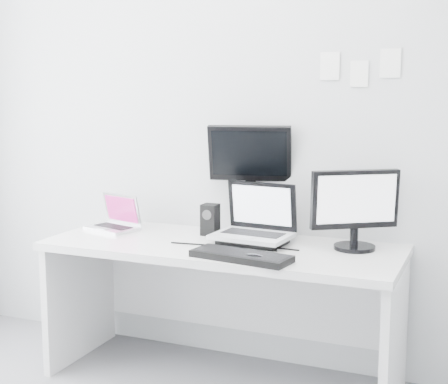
{
  "coord_description": "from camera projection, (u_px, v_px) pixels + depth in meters",
  "views": [
    {
      "loc": [
        1.25,
        -1.73,
        1.5
      ],
      "look_at": [
        0.02,
        1.23,
        1.0
      ],
      "focal_mm": 52.56,
      "sensor_mm": 36.0,
      "label": 1
    }
  ],
  "objects": [
    {
      "name": "samsung_monitor",
      "position": [
        356.0,
        209.0,
        3.17
      ],
      "size": [
        0.48,
        0.41,
        0.4
      ],
      "primitive_type": "cube",
      "rotation": [
        0.0,
        0.0,
        0.6
      ],
      "color": "black",
      "rests_on": "desk"
    },
    {
      "name": "wall_note_2",
      "position": [
        390.0,
        63.0,
        3.2
      ],
      "size": [
        0.1,
        0.0,
        0.14
      ],
      "primitive_type": "cube",
      "color": "white",
      "rests_on": "back_wall"
    },
    {
      "name": "wall_note_0",
      "position": [
        330.0,
        66.0,
        3.32
      ],
      "size": [
        0.1,
        0.0,
        0.14
      ],
      "primitive_type": "cube",
      "color": "white",
      "rests_on": "back_wall"
    },
    {
      "name": "wall_note_1",
      "position": [
        359.0,
        74.0,
        3.27
      ],
      "size": [
        0.09,
        0.0,
        0.13
      ],
      "primitive_type": "cube",
      "color": "white",
      "rests_on": "back_wall"
    },
    {
      "name": "desk",
      "position": [
        222.0,
        313.0,
        3.37
      ],
      "size": [
        1.8,
        0.7,
        0.73
      ],
      "primitive_type": "cube",
      "color": "silver",
      "rests_on": "ground"
    },
    {
      "name": "macbook",
      "position": [
        111.0,
        212.0,
        3.63
      ],
      "size": [
        0.32,
        0.27,
        0.21
      ],
      "primitive_type": "cube",
      "rotation": [
        0.0,
        0.0,
        -0.29
      ],
      "color": "silver",
      "rests_on": "desk"
    },
    {
      "name": "rear_monitor",
      "position": [
        250.0,
        178.0,
        3.53
      ],
      "size": [
        0.47,
        0.25,
        0.6
      ],
      "primitive_type": "cube",
      "rotation": [
        0.0,
        0.0,
        0.21
      ],
      "color": "black",
      "rests_on": "desk"
    },
    {
      "name": "dell_laptop",
      "position": [
        252.0,
        214.0,
        3.28
      ],
      "size": [
        0.4,
        0.32,
        0.31
      ],
      "primitive_type": "cube",
      "rotation": [
        0.0,
        0.0,
        -0.09
      ],
      "color": "silver",
      "rests_on": "desk"
    },
    {
      "name": "back_wall",
      "position": [
        247.0,
        118.0,
        3.54
      ],
      "size": [
        3.6,
        0.0,
        3.6
      ],
      "primitive_type": "plane",
      "rotation": [
        1.57,
        0.0,
        0.0
      ],
      "color": "#B7B9BC",
      "rests_on": "ground"
    },
    {
      "name": "speaker",
      "position": [
        210.0,
        220.0,
        3.5
      ],
      "size": [
        0.08,
        0.08,
        0.17
      ],
      "primitive_type": "cube",
      "rotation": [
        0.0,
        0.0,
        0.01
      ],
      "color": "black",
      "rests_on": "desk"
    },
    {
      "name": "mouse",
      "position": [
        254.0,
        258.0,
        2.95
      ],
      "size": [
        0.13,
        0.1,
        0.04
      ],
      "primitive_type": "ellipsoid",
      "rotation": [
        0.0,
        0.0,
        -0.21
      ],
      "color": "black",
      "rests_on": "desk"
    },
    {
      "name": "keyboard",
      "position": [
        241.0,
        256.0,
        3.0
      ],
      "size": [
        0.49,
        0.23,
        0.03
      ],
      "primitive_type": "cube",
      "rotation": [
        0.0,
        0.0,
        -0.15
      ],
      "color": "black",
      "rests_on": "desk"
    }
  ]
}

